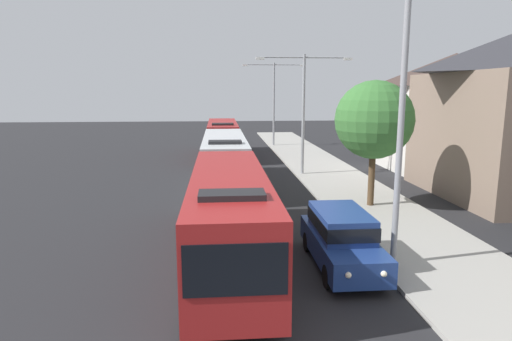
% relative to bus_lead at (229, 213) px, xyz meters
% --- Properties ---
extents(bus_lead, '(2.58, 11.32, 3.21)m').
position_rel_bus_lead_xyz_m(bus_lead, '(0.00, 0.00, 0.00)').
color(bus_lead, maroon).
rests_on(bus_lead, ground_plane).
extents(bus_second_in_line, '(2.58, 11.37, 3.21)m').
position_rel_bus_lead_xyz_m(bus_second_in_line, '(0.00, 12.01, 0.00)').
color(bus_second_in_line, silver).
rests_on(bus_second_in_line, ground_plane).
extents(bus_middle, '(2.58, 10.89, 3.21)m').
position_rel_bus_lead_xyz_m(bus_middle, '(-0.00, 24.49, -0.00)').
color(bus_middle, maroon).
rests_on(bus_middle, ground_plane).
extents(white_suv, '(1.86, 5.07, 1.90)m').
position_rel_bus_lead_xyz_m(white_suv, '(3.70, -0.87, -0.66)').
color(white_suv, navy).
rests_on(white_suv, ground_plane).
extents(streetlamp_near, '(6.28, 0.28, 8.89)m').
position_rel_bus_lead_xyz_m(streetlamp_near, '(5.40, -1.18, 3.88)').
color(streetlamp_near, gray).
rests_on(streetlamp_near, sidewalk).
extents(streetlamp_mid, '(6.45, 0.28, 8.02)m').
position_rel_bus_lead_xyz_m(streetlamp_mid, '(5.40, 15.00, 3.43)').
color(streetlamp_mid, gray).
rests_on(streetlamp_mid, sidewalk).
extents(streetlamp_far, '(6.50, 0.28, 8.46)m').
position_rel_bus_lead_xyz_m(streetlamp_far, '(5.40, 31.17, 3.66)').
color(streetlamp_far, gray).
rests_on(streetlamp_far, sidewalk).
extents(roadside_tree, '(3.82, 3.82, 6.18)m').
position_rel_bus_lead_xyz_m(roadside_tree, '(7.23, 6.31, 2.71)').
color(roadside_tree, '#4C3823').
rests_on(roadside_tree, sidewalk).
extents(house_distant_gabled, '(8.35, 8.55, 8.38)m').
position_rel_bus_lead_xyz_m(house_distant_gabled, '(16.20, 15.54, 2.58)').
color(house_distant_gabled, beige).
rests_on(house_distant_gabled, ground_plane).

